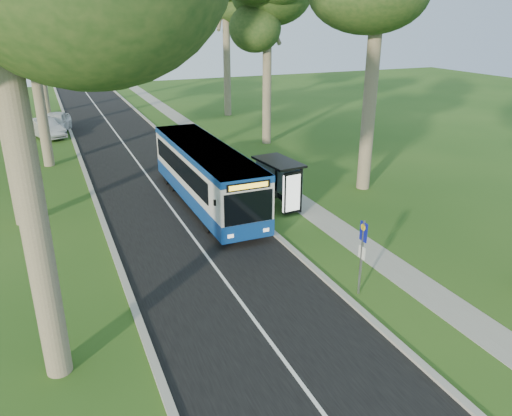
% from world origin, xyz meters
% --- Properties ---
extents(ground, '(120.00, 120.00, 0.00)m').
position_xyz_m(ground, '(0.00, 0.00, 0.00)').
color(ground, '#244C17').
rests_on(ground, ground).
extents(road, '(7.00, 100.00, 0.02)m').
position_xyz_m(road, '(-3.50, 10.00, 0.01)').
color(road, black).
rests_on(road, ground).
extents(kerb_east, '(0.25, 100.00, 0.12)m').
position_xyz_m(kerb_east, '(0.00, 10.00, 0.06)').
color(kerb_east, '#9E9B93').
rests_on(kerb_east, ground).
extents(kerb_west, '(0.25, 100.00, 0.12)m').
position_xyz_m(kerb_west, '(-7.00, 10.00, 0.06)').
color(kerb_west, '#9E9B93').
rests_on(kerb_west, ground).
extents(centre_line, '(0.12, 100.00, 0.00)m').
position_xyz_m(centre_line, '(-3.50, 10.00, 0.02)').
color(centre_line, white).
rests_on(centre_line, road).
extents(footpath, '(1.50, 100.00, 0.02)m').
position_xyz_m(footpath, '(3.00, 10.00, 0.01)').
color(footpath, gray).
rests_on(footpath, ground).
extents(bus, '(2.49, 11.65, 3.08)m').
position_xyz_m(bus, '(-1.60, 7.06, 1.60)').
color(bus, white).
rests_on(bus, ground).
extents(bus_stop_sign, '(0.09, 0.40, 2.82)m').
position_xyz_m(bus_stop_sign, '(0.62, -3.79, 1.74)').
color(bus_stop_sign, gray).
rests_on(bus_stop_sign, ground).
extents(bus_shelter, '(1.85, 3.04, 2.49)m').
position_xyz_m(bus_shelter, '(1.81, 4.77, 1.75)').
color(bus_shelter, black).
rests_on(bus_shelter, ground).
extents(litter_bin, '(0.57, 0.57, 0.99)m').
position_xyz_m(litter_bin, '(1.36, 7.95, 0.50)').
color(litter_bin, black).
rests_on(litter_bin, ground).
extents(car_white, '(3.15, 5.34, 1.70)m').
position_xyz_m(car_white, '(-8.09, 28.29, 0.85)').
color(car_white, white).
rests_on(car_white, ground).
extents(car_silver, '(3.21, 4.92, 1.53)m').
position_xyz_m(car_silver, '(-8.94, 26.76, 0.77)').
color(car_silver, '#A9ABB1').
rests_on(car_silver, ground).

